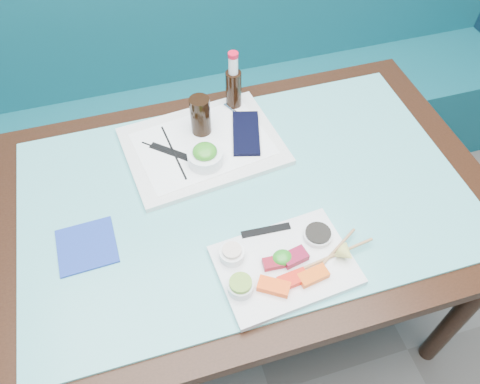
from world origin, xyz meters
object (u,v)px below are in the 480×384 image
object	(u,v)px
sashimi_plate	(285,265)
seaweed_bowl	(205,158)
dining_table	(244,212)
serving_tray	(203,146)
cola_glass	(200,116)
booth_bench	(190,106)
blue_napkin	(87,246)
cola_bottle_body	(234,91)

from	to	relation	value
sashimi_plate	seaweed_bowl	world-z (taller)	seaweed_bowl
dining_table	sashimi_plate	size ratio (longest dim) A/B	4.28
serving_tray	seaweed_bowl	distance (m)	0.08
serving_tray	cola_glass	size ratio (longest dim) A/B	3.61
booth_bench	blue_napkin	xyz separation A→B (m)	(-0.44, -0.89, 0.39)
serving_tray	booth_bench	bearing A→B (deg)	77.20
sashimi_plate	blue_napkin	world-z (taller)	sashimi_plate
blue_napkin	booth_bench	bearing A→B (deg)	63.87
dining_table	blue_napkin	bearing A→B (deg)	-173.05
sashimi_plate	serving_tray	bearing A→B (deg)	97.00
blue_napkin	seaweed_bowl	bearing A→B (deg)	26.57
cola_glass	booth_bench	bearing A→B (deg)	84.16
sashimi_plate	cola_bottle_body	xyz separation A→B (m)	(0.04, 0.60, 0.06)
dining_table	seaweed_bowl	distance (m)	0.20
seaweed_bowl	cola_bottle_body	xyz separation A→B (m)	(0.15, 0.22, 0.03)
booth_bench	serving_tray	distance (m)	0.75
cola_glass	seaweed_bowl	bearing A→B (deg)	-98.75
seaweed_bowl	serving_tray	bearing A→B (deg)	82.41
booth_bench	blue_napkin	world-z (taller)	booth_bench
booth_bench	seaweed_bowl	bearing A→B (deg)	-96.37
booth_bench	seaweed_bowl	xyz separation A→B (m)	(-0.08, -0.71, 0.42)
serving_tray	seaweed_bowl	xyz separation A→B (m)	(-0.01, -0.07, 0.03)
cola_bottle_body	blue_napkin	size ratio (longest dim) A/B	0.97
serving_tray	cola_bottle_body	world-z (taller)	cola_bottle_body
sashimi_plate	blue_napkin	bearing A→B (deg)	151.75
cola_glass	cola_bottle_body	size ratio (longest dim) A/B	0.88
cola_bottle_body	cola_glass	bearing A→B (deg)	-145.07
seaweed_bowl	sashimi_plate	bearing A→B (deg)	-74.33
booth_bench	cola_glass	bearing A→B (deg)	-95.84
cola_glass	blue_napkin	size ratio (longest dim) A/B	0.86
sashimi_plate	cola_glass	distance (m)	0.52
blue_napkin	cola_glass	bearing A→B (deg)	39.27
booth_bench	blue_napkin	bearing A→B (deg)	-116.13
serving_tray	cola_bottle_body	xyz separation A→B (m)	(0.14, 0.14, 0.06)
sashimi_plate	seaweed_bowl	distance (m)	0.39
booth_bench	seaweed_bowl	world-z (taller)	booth_bench
cola_glass	blue_napkin	world-z (taller)	cola_glass
booth_bench	seaweed_bowl	distance (m)	0.83
seaweed_bowl	cola_glass	bearing A→B (deg)	81.25
dining_table	seaweed_bowl	xyz separation A→B (m)	(-0.08, 0.13, 0.13)
cola_bottle_body	blue_napkin	bearing A→B (deg)	-141.79
sashimi_plate	seaweed_bowl	bearing A→B (deg)	100.69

